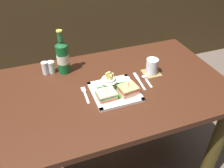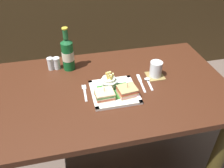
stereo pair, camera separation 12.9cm
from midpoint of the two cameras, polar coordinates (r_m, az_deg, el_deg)
ground_plane at (r=1.90m, az=1.67°, el=-19.43°), size 6.00×6.00×0.00m
dining_table at (r=1.43m, az=2.10°, el=-5.61°), size 1.35×0.80×0.77m
square_plate at (r=1.29m, az=3.40°, el=-2.06°), size 0.25×0.25×0.02m
sandwich_half_left at (r=1.23m, az=1.17°, el=-2.65°), size 0.10×0.09×0.07m
sandwich_half_right at (r=1.26m, az=6.58°, el=-1.78°), size 0.10×0.09×0.08m
fries_cup at (r=1.29m, az=2.09°, el=0.71°), size 0.09×0.09×0.11m
beer_bottle at (r=1.45m, az=-8.04°, el=7.13°), size 0.07×0.07×0.27m
drink_coaster at (r=1.45m, az=12.76°, el=1.84°), size 0.10×0.10×0.00m
water_glass at (r=1.43m, az=12.98°, el=3.20°), size 0.07×0.07×0.09m
fork at (r=1.30m, az=-3.72°, el=-1.98°), size 0.03×0.14×0.00m
knife at (r=1.38m, az=9.57°, el=0.32°), size 0.03×0.17×0.00m
spoon at (r=1.40m, az=11.22°, el=0.74°), size 0.03×0.12×0.01m
salt_shaker at (r=1.49m, az=-12.09°, el=4.52°), size 0.04×0.04×0.08m
pepper_shaker at (r=1.49m, az=-10.68°, el=4.66°), size 0.04×0.04×0.08m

